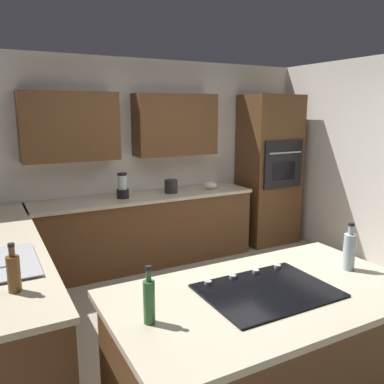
{
  "coord_description": "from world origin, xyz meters",
  "views": [
    {
      "loc": [
        1.86,
        2.84,
        1.95
      ],
      "look_at": [
        -0.33,
        -1.28,
        0.98
      ],
      "focal_mm": 36.82,
      "sensor_mm": 36.0,
      "label": 1
    }
  ],
  "objects_px": {
    "cooktop": "(267,290)",
    "kettle": "(171,186)",
    "mixing_bowl": "(211,185)",
    "blender": "(123,187)",
    "sink_unit": "(0,263)",
    "dish_soap_bottle": "(14,272)",
    "oil_bottle": "(149,300)",
    "second_bottle": "(349,251)",
    "wall_oven": "(269,170)"
  },
  "relations": [
    {
      "from": "sink_unit",
      "to": "mixing_bowl",
      "type": "relative_size",
      "value": 3.88
    },
    {
      "from": "cooktop",
      "to": "kettle",
      "type": "bearing_deg",
      "value": -103.97
    },
    {
      "from": "mixing_bowl",
      "to": "oil_bottle",
      "type": "distance_m",
      "value": 3.51
    },
    {
      "from": "cooktop",
      "to": "oil_bottle",
      "type": "height_order",
      "value": "oil_bottle"
    },
    {
      "from": "dish_soap_bottle",
      "to": "oil_bottle",
      "type": "xyz_separation_m",
      "value": [
        -0.57,
        0.7,
        0.0
      ]
    },
    {
      "from": "mixing_bowl",
      "to": "second_bottle",
      "type": "height_order",
      "value": "second_bottle"
    },
    {
      "from": "sink_unit",
      "to": "oil_bottle",
      "type": "bearing_deg",
      "value": 118.0
    },
    {
      "from": "wall_oven",
      "to": "kettle",
      "type": "relative_size",
      "value": 12.5
    },
    {
      "from": "wall_oven",
      "to": "oil_bottle",
      "type": "relative_size",
      "value": 7.16
    },
    {
      "from": "wall_oven",
      "to": "kettle",
      "type": "height_order",
      "value": "wall_oven"
    },
    {
      "from": "cooktop",
      "to": "second_bottle",
      "type": "xyz_separation_m",
      "value": [
        -0.69,
        -0.01,
        0.13
      ]
    },
    {
      "from": "sink_unit",
      "to": "oil_bottle",
      "type": "distance_m",
      "value": 1.34
    },
    {
      "from": "dish_soap_bottle",
      "to": "blender",
      "type": "bearing_deg",
      "value": -122.51
    },
    {
      "from": "cooktop",
      "to": "mixing_bowl",
      "type": "height_order",
      "value": "mixing_bowl"
    },
    {
      "from": "blender",
      "to": "second_bottle",
      "type": "distance_m",
      "value": 2.91
    },
    {
      "from": "kettle",
      "to": "blender",
      "type": "bearing_deg",
      "value": 0.0
    },
    {
      "from": "oil_bottle",
      "to": "kettle",
      "type": "bearing_deg",
      "value": -116.98
    },
    {
      "from": "blender",
      "to": "cooktop",
      "type": "bearing_deg",
      "value": 88.82
    },
    {
      "from": "sink_unit",
      "to": "mixing_bowl",
      "type": "xyz_separation_m",
      "value": [
        -2.68,
        -1.67,
        0.03
      ]
    },
    {
      "from": "kettle",
      "to": "dish_soap_bottle",
      "type": "bearing_deg",
      "value": 46.78
    },
    {
      "from": "dish_soap_bottle",
      "to": "second_bottle",
      "type": "relative_size",
      "value": 0.92
    },
    {
      "from": "kettle",
      "to": "wall_oven",
      "type": "bearing_deg",
      "value": -179.84
    },
    {
      "from": "wall_oven",
      "to": "mixing_bowl",
      "type": "height_order",
      "value": "wall_oven"
    },
    {
      "from": "mixing_bowl",
      "to": "second_bottle",
      "type": "relative_size",
      "value": 0.56
    },
    {
      "from": "blender",
      "to": "kettle",
      "type": "bearing_deg",
      "value": -180.0
    },
    {
      "from": "blender",
      "to": "sink_unit",
      "type": "bearing_deg",
      "value": 49.45
    },
    {
      "from": "wall_oven",
      "to": "mixing_bowl",
      "type": "relative_size",
      "value": 12.01
    },
    {
      "from": "kettle",
      "to": "mixing_bowl",
      "type": "bearing_deg",
      "value": 180.0
    },
    {
      "from": "blender",
      "to": "mixing_bowl",
      "type": "xyz_separation_m",
      "value": [
        -1.25,
        -0.0,
        -0.08
      ]
    },
    {
      "from": "wall_oven",
      "to": "dish_soap_bottle",
      "type": "relative_size",
      "value": 7.29
    },
    {
      "from": "blender",
      "to": "kettle",
      "type": "relative_size",
      "value": 1.78
    },
    {
      "from": "blender",
      "to": "mixing_bowl",
      "type": "bearing_deg",
      "value": -180.0
    },
    {
      "from": "cooktop",
      "to": "blender",
      "type": "distance_m",
      "value": 2.85
    },
    {
      "from": "cooktop",
      "to": "mixing_bowl",
      "type": "distance_m",
      "value": 3.14
    },
    {
      "from": "mixing_bowl",
      "to": "dish_soap_bottle",
      "type": "bearing_deg",
      "value": 39.37
    },
    {
      "from": "sink_unit",
      "to": "oil_bottle",
      "type": "height_order",
      "value": "oil_bottle"
    },
    {
      "from": "mixing_bowl",
      "to": "kettle",
      "type": "relative_size",
      "value": 1.04
    },
    {
      "from": "mixing_bowl",
      "to": "oil_bottle",
      "type": "height_order",
      "value": "oil_bottle"
    },
    {
      "from": "wall_oven",
      "to": "mixing_bowl",
      "type": "bearing_deg",
      "value": 0.25
    },
    {
      "from": "kettle",
      "to": "oil_bottle",
      "type": "xyz_separation_m",
      "value": [
        1.45,
        2.85,
        0.04
      ]
    },
    {
      "from": "wall_oven",
      "to": "mixing_bowl",
      "type": "xyz_separation_m",
      "value": [
        1.0,
        0.0,
        -0.14
      ]
    },
    {
      "from": "kettle",
      "to": "oil_bottle",
      "type": "height_order",
      "value": "oil_bottle"
    },
    {
      "from": "blender",
      "to": "second_bottle",
      "type": "relative_size",
      "value": 0.95
    },
    {
      "from": "dish_soap_bottle",
      "to": "mixing_bowl",
      "type": "bearing_deg",
      "value": -140.63
    },
    {
      "from": "dish_soap_bottle",
      "to": "oil_bottle",
      "type": "height_order",
      "value": "oil_bottle"
    },
    {
      "from": "oil_bottle",
      "to": "second_bottle",
      "type": "xyz_separation_m",
      "value": [
        -1.43,
        -0.01,
        0.01
      ]
    },
    {
      "from": "blender",
      "to": "dish_soap_bottle",
      "type": "bearing_deg",
      "value": 57.49
    },
    {
      "from": "cooktop",
      "to": "second_bottle",
      "type": "relative_size",
      "value": 2.34
    },
    {
      "from": "cooktop",
      "to": "mixing_bowl",
      "type": "xyz_separation_m",
      "value": [
        -1.31,
        -2.85,
        0.04
      ]
    },
    {
      "from": "sink_unit",
      "to": "second_bottle",
      "type": "relative_size",
      "value": 2.16
    }
  ]
}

